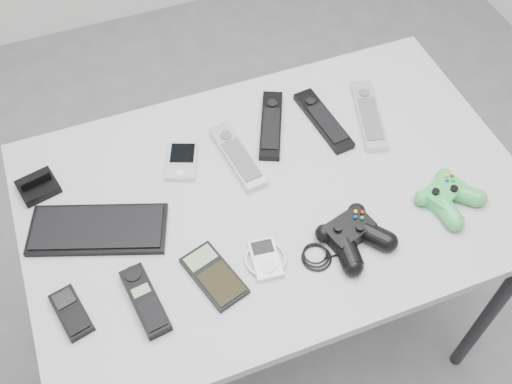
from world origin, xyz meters
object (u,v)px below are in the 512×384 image
object	(u,v)px
cordless_handset	(145,300)
calculator	(214,275)
pda_keyboard	(98,229)
controller_black	(353,234)
controller_green	(448,195)
pda	(182,161)
mobile_phone	(71,312)
desk	(274,208)
remote_silver_b	(369,115)
remote_black_a	(271,124)
remote_black_b	(323,120)
mp3_player	(266,259)
remote_silver_a	(237,156)

from	to	relation	value
cordless_handset	calculator	xyz separation A→B (m)	(0.15, 0.01, -0.00)
pda_keyboard	controller_black	distance (m)	0.55
controller_green	pda	bearing A→B (deg)	124.30
pda	controller_green	distance (m)	0.61
controller_black	mobile_phone	bearing A→B (deg)	160.42
mobile_phone	desk	bearing A→B (deg)	2.52
mobile_phone	remote_silver_b	bearing A→B (deg)	5.48
remote_black_a	remote_black_b	size ratio (longest dim) A/B	1.01
mp3_player	controller_black	xyz separation A→B (m)	(0.19, -0.02, 0.02)
cordless_handset	mp3_player	xyz separation A→B (m)	(0.26, 0.00, -0.00)
desk	pda	world-z (taller)	pda
desk	calculator	xyz separation A→B (m)	(-0.20, -0.16, 0.07)
remote_silver_b	cordless_handset	distance (m)	0.71
calculator	controller_black	world-z (taller)	controller_black
pda	remote_silver_b	world-z (taller)	remote_silver_b
pda_keyboard	remote_silver_a	distance (m)	0.36
desk	controller_green	size ratio (longest dim) A/B	8.13
remote_silver_a	pda_keyboard	bearing A→B (deg)	-173.28
remote_silver_a	calculator	bearing A→B (deg)	-125.31
mobile_phone	remote_silver_a	bearing A→B (deg)	17.24
remote_black_a	mp3_player	world-z (taller)	remote_black_a
pda_keyboard	controller_green	size ratio (longest dim) A/B	2.11
remote_black_a	mp3_player	bearing A→B (deg)	-89.33
pda_keyboard	pda	world-z (taller)	same
pda_keyboard	remote_black_b	xyz separation A→B (m)	(0.59, 0.12, 0.00)
pda	remote_black_a	distance (m)	0.24
desk	remote_silver_a	bearing A→B (deg)	110.79
pda	remote_silver_a	distance (m)	0.13
remote_black_a	controller_green	bearing A→B (deg)	-26.60
remote_black_b	mobile_phone	size ratio (longest dim) A/B	1.89
remote_silver_a	remote_black_a	size ratio (longest dim) A/B	0.97
cordless_handset	controller_green	distance (m)	0.69
cordless_handset	calculator	world-z (taller)	cordless_handset
controller_green	remote_silver_a	bearing A→B (deg)	119.78
pda	mp3_player	xyz separation A→B (m)	(0.09, -0.31, -0.00)
desk	mp3_player	distance (m)	0.20
remote_black_a	mp3_player	distance (m)	0.38
pda_keyboard	remote_black_b	bearing A→B (deg)	30.83
remote_silver_b	mp3_player	size ratio (longest dim) A/B	2.43
remote_black_a	controller_black	world-z (taller)	controller_black
desk	pda_keyboard	size ratio (longest dim) A/B	3.85
remote_silver_a	mobile_phone	xyz separation A→B (m)	(-0.44, -0.26, -0.00)
pda	calculator	bearing A→B (deg)	-73.08
pda	mp3_player	distance (m)	0.33
remote_black_b	calculator	distance (m)	0.50
desk	controller_black	world-z (taller)	controller_black
remote_black_b	controller_green	size ratio (longest dim) A/B	1.53
remote_silver_a	desk	bearing A→B (deg)	-75.95
desk	remote_black_b	size ratio (longest dim) A/B	5.33
remote_black_a	remote_black_b	bearing A→B (deg)	10.30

